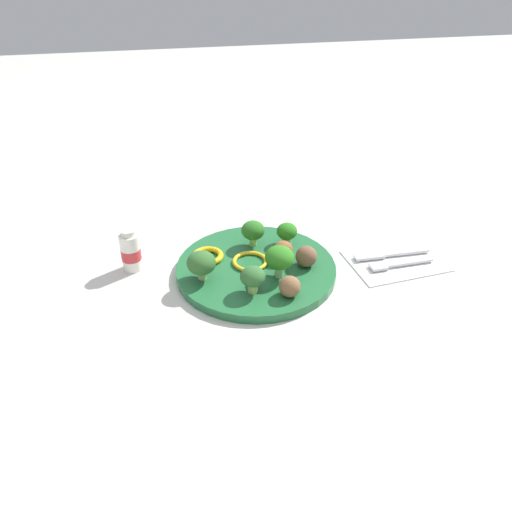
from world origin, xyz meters
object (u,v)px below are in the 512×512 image
at_px(broccoli_floret_mid_left, 253,231).
at_px(napkin, 396,260).
at_px(broccoli_floret_far_rim, 279,258).
at_px(meatball_back_left, 283,251).
at_px(broccoli_floret_front_right, 201,263).
at_px(meatball_mid_right, 306,256).
at_px(fork, 398,264).
at_px(knife, 388,253).
at_px(yogurt_bottle, 131,251).
at_px(pepper_ring_mid_left, 208,256).
at_px(plate, 256,269).
at_px(broccoli_floret_back_left, 253,277).
at_px(broccoli_floret_mid_right, 287,232).
at_px(pepper_ring_far_rim, 250,261).
at_px(meatball_center, 290,286).

height_order(broccoli_floret_mid_left, napkin, broccoli_floret_mid_left).
height_order(broccoli_floret_far_rim, meatball_back_left, broccoli_floret_far_rim).
bearing_deg(broccoli_floret_front_right, meatball_mid_right, -179.15).
relative_size(napkin, fork, 1.41).
bearing_deg(knife, yogurt_bottle, -6.95).
height_order(broccoli_floret_far_rim, meatball_mid_right, broccoli_floret_far_rim).
bearing_deg(meatball_mid_right, broccoli_floret_far_rim, 22.19).
xyz_separation_m(broccoli_floret_far_rim, pepper_ring_mid_left, (0.11, -0.08, -0.03)).
height_order(meatball_back_left, knife, meatball_back_left).
relative_size(broccoli_floret_far_rim, broccoli_floret_front_right, 1.11).
height_order(plate, yogurt_bottle, yogurt_bottle).
xyz_separation_m(broccoli_floret_back_left, knife, (-0.27, -0.08, -0.04)).
distance_m(meatball_mid_right, pepper_ring_mid_left, 0.18).
xyz_separation_m(broccoli_floret_front_right, yogurt_bottle, (0.12, -0.08, -0.01)).
xyz_separation_m(plate, broccoli_floret_mid_right, (-0.07, -0.06, 0.03)).
xyz_separation_m(broccoli_floret_far_rim, pepper_ring_far_rim, (0.04, -0.05, -0.03)).
bearing_deg(broccoli_floret_front_right, plate, -168.44).
relative_size(broccoli_floret_mid_left, fork, 0.41).
xyz_separation_m(broccoli_floret_far_rim, meatball_center, (-0.00, 0.06, -0.02)).
distance_m(broccoli_floret_front_right, yogurt_bottle, 0.14).
xyz_separation_m(plate, yogurt_bottle, (0.21, -0.06, 0.03)).
relative_size(broccoli_floret_front_right, meatball_back_left, 1.41).
relative_size(broccoli_floret_front_right, yogurt_bottle, 0.65).
relative_size(pepper_ring_far_rim, fork, 0.53).
bearing_deg(knife, broccoli_floret_mid_left, -15.02).
distance_m(broccoli_floret_front_right, fork, 0.35).
height_order(napkin, knife, knife).
height_order(broccoli_floret_mid_left, fork, broccoli_floret_mid_left).
height_order(pepper_ring_far_rim, yogurt_bottle, yogurt_bottle).
bearing_deg(meatball_center, broccoli_floret_far_rim, -86.47).
xyz_separation_m(plate, broccoli_floret_back_left, (0.02, 0.07, 0.04)).
distance_m(meatball_back_left, napkin, 0.21).
distance_m(plate, broccoli_floret_far_rim, 0.07).
height_order(broccoli_floret_back_left, napkin, broccoli_floret_back_left).
relative_size(meatball_center, pepper_ring_mid_left, 0.62).
relative_size(meatball_back_left, napkin, 0.21).
bearing_deg(broccoli_floret_mid_left, broccoli_floret_mid_right, 173.07).
bearing_deg(plate, broccoli_floret_back_left, 74.29).
bearing_deg(pepper_ring_mid_left, napkin, 170.75).
bearing_deg(pepper_ring_mid_left, broccoli_floret_far_rim, 144.57).
relative_size(meatball_center, fork, 0.29).
bearing_deg(broccoli_floret_mid_left, broccoli_floret_front_right, 39.76).
relative_size(broccoli_floret_mid_right, broccoli_floret_front_right, 0.83).
bearing_deg(meatball_back_left, pepper_ring_far_rim, 0.02).
height_order(broccoli_floret_far_rim, meatball_center, broccoli_floret_far_rim).
xyz_separation_m(broccoli_floret_mid_right, broccoli_floret_mid_left, (0.06, -0.01, 0.01)).
bearing_deg(meatball_back_left, meatball_center, 81.48).
bearing_deg(plate, broccoli_floret_far_rim, 128.98).
xyz_separation_m(broccoli_floret_mid_left, pepper_ring_far_rim, (0.02, 0.06, -0.03)).
bearing_deg(napkin, fork, 71.73).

